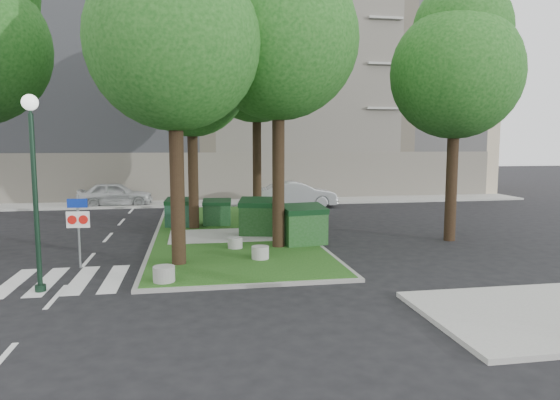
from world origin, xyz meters
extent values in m
plane|color=black|center=(0.00, 0.00, 0.00)|extent=(120.00, 120.00, 0.00)
cube|color=#164814|center=(0.50, 8.00, 0.06)|extent=(6.00, 16.00, 0.12)
cube|color=gray|center=(0.50, 8.00, 0.05)|extent=(6.30, 16.30, 0.10)
cube|color=#999993|center=(6.50, -3.50, 0.06)|extent=(5.00, 4.00, 0.12)
cube|color=#999993|center=(0.00, 18.50, 0.06)|extent=(42.00, 3.00, 0.12)
cube|color=silver|center=(-3.75, 1.50, 0.01)|extent=(5.00, 3.00, 0.01)
cube|color=#BBAC8C|center=(0.00, 26.00, 8.00)|extent=(41.00, 12.00, 16.00)
cylinder|color=black|center=(-1.50, 2.50, 3.08)|extent=(0.44, 0.44, 6.16)
sphere|color=#154713|center=(-1.50, 2.50, 6.82)|extent=(5.20, 5.20, 5.20)
cylinder|color=black|center=(2.00, 4.50, 3.36)|extent=(0.44, 0.44, 6.72)
sphere|color=#154713|center=(2.00, 4.50, 7.44)|extent=(5.60, 5.60, 5.60)
cylinder|color=black|center=(-1.00, 9.00, 2.94)|extent=(0.44, 0.44, 5.88)
sphere|color=#154713|center=(-1.00, 9.00, 6.51)|extent=(4.80, 4.80, 4.80)
sphere|color=#154713|center=(-0.70, 9.20, 8.19)|extent=(3.60, 3.60, 3.60)
cylinder|color=black|center=(2.20, 12.00, 3.50)|extent=(0.44, 0.44, 7.00)
sphere|color=#154713|center=(2.20, 12.00, 7.75)|extent=(5.80, 5.80, 5.80)
sphere|color=#154713|center=(2.50, 12.20, 9.75)|extent=(4.35, 4.35, 4.35)
cylinder|color=black|center=(9.00, 5.00, 2.94)|extent=(0.44, 0.44, 5.88)
sphere|color=#154713|center=(9.00, 5.00, 6.51)|extent=(5.00, 5.00, 5.00)
sphere|color=#154713|center=(9.30, 5.20, 8.19)|extent=(3.75, 3.75, 3.75)
cube|color=#0E331F|center=(-1.56, 9.59, 0.64)|extent=(1.46, 1.11, 1.05)
cube|color=black|center=(-1.56, 9.59, 1.25)|extent=(1.52, 1.18, 0.30)
cube|color=#103A17|center=(0.04, 9.68, 0.61)|extent=(1.31, 0.96, 0.97)
cube|color=black|center=(0.04, 9.68, 1.17)|extent=(1.36, 1.02, 0.28)
cube|color=#113810|center=(1.64, 6.94, 0.74)|extent=(1.78, 1.42, 1.23)
cube|color=black|center=(1.64, 6.94, 1.45)|extent=(1.86, 1.51, 0.36)
cube|color=#133F13|center=(3.00, 4.79, 0.73)|extent=(1.69, 1.28, 1.21)
cube|color=black|center=(3.00, 4.79, 1.43)|extent=(1.76, 1.36, 0.35)
cylinder|color=gray|center=(-1.85, 0.50, 0.33)|extent=(0.59, 0.59, 0.42)
cylinder|color=gray|center=(0.42, 4.49, 0.31)|extent=(0.53, 0.53, 0.38)
cylinder|color=#9E9D99|center=(1.09, 2.71, 0.32)|extent=(0.57, 0.57, 0.41)
cylinder|color=gold|center=(3.20, 9.18, 0.46)|extent=(0.39, 0.39, 0.68)
cylinder|color=black|center=(-5.02, 0.52, 2.30)|extent=(0.13, 0.13, 4.61)
cylinder|color=black|center=(-5.02, 0.52, 0.09)|extent=(0.28, 0.28, 0.18)
sphere|color=white|center=(-5.02, 0.52, 4.89)|extent=(0.41, 0.41, 0.41)
cylinder|color=slate|center=(-4.53, 2.94, 1.16)|extent=(0.08, 0.08, 2.31)
cube|color=navy|center=(-4.53, 2.94, 2.03)|extent=(0.60, 0.08, 0.28)
cube|color=white|center=(-4.53, 2.94, 1.53)|extent=(0.69, 0.08, 0.51)
cylinder|color=red|center=(-4.69, 2.94, 1.53)|extent=(0.28, 0.05, 0.28)
cylinder|color=red|center=(-4.36, 2.94, 1.53)|extent=(0.28, 0.05, 0.28)
imported|color=silver|center=(-5.65, 18.24, 0.74)|extent=(4.41, 1.88, 1.49)
imported|color=#A8ACB0|center=(5.11, 15.93, 0.77)|extent=(4.74, 1.80, 1.55)
camera|label=1|loc=(-1.04, -13.07, 3.90)|focal=32.00mm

